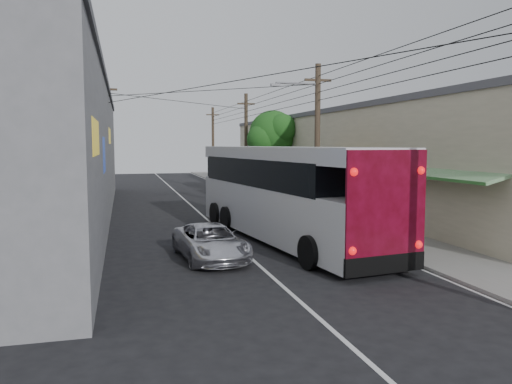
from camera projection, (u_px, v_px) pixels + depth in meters
ground at (317, 316)px, 11.65m from camera, size 120.00×120.00×0.00m
sidewalk at (295, 205)px, 32.55m from camera, size 3.00×80.00×0.12m
building_right at (346, 157)px, 35.33m from camera, size 7.09×40.00×6.25m
building_left at (41, 151)px, 26.42m from camera, size 7.20×36.00×7.25m
utility_poles at (243, 143)px, 31.61m from camera, size 11.80×45.28×8.00m
street_tree at (274, 136)px, 37.99m from camera, size 4.40×4.00×6.60m
coach_bus at (284, 192)px, 20.78m from camera, size 4.58×13.81×3.91m
jeepney at (211, 242)px, 17.39m from camera, size 2.41×4.56×1.22m
parked_suv at (289, 210)px, 25.29m from camera, size 2.07×4.97×1.43m
parked_car_mid at (242, 190)px, 35.92m from camera, size 2.21×4.32×1.41m
parked_car_far at (228, 185)px, 40.00m from camera, size 2.12×5.03×1.61m
pedestrian_near at (305, 198)px, 27.52m from camera, size 0.70×0.48×1.86m
pedestrian_far at (336, 210)px, 24.17m from camera, size 0.69×0.55×1.40m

